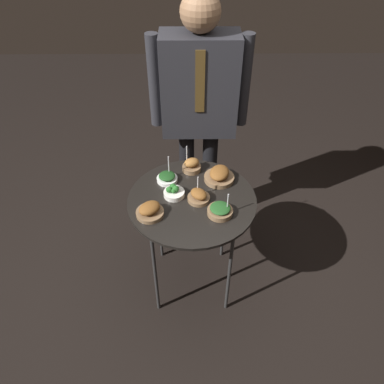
{
  "coord_description": "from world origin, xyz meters",
  "views": [
    {
      "loc": [
        -0.01,
        -1.52,
        2.15
      ],
      "look_at": [
        0.0,
        0.0,
        0.8
      ],
      "focal_mm": 35.0,
      "sensor_mm": 36.0,
      "label": 1
    }
  ],
  "objects_px": {
    "bowl_broccoli_mid_right": "(174,192)",
    "bowl_spinach_back_left": "(220,210)",
    "bowl_roast_front_right": "(191,165)",
    "bowl_roast_near_rim": "(219,175)",
    "waiter_figure": "(199,98)",
    "bowl_roast_front_left": "(150,210)",
    "serving_cart": "(192,205)",
    "bowl_roast_center": "(199,196)",
    "bowl_spinach_back_right": "(167,178)"
  },
  "relations": [
    {
      "from": "bowl_broccoli_mid_right",
      "to": "bowl_spinach_back_left",
      "type": "bearing_deg",
      "value": -30.67
    },
    {
      "from": "bowl_roast_front_right",
      "to": "bowl_spinach_back_left",
      "type": "bearing_deg",
      "value": -68.35
    },
    {
      "from": "bowl_roast_near_rim",
      "to": "waiter_figure",
      "type": "height_order",
      "value": "waiter_figure"
    },
    {
      "from": "bowl_roast_front_left",
      "to": "bowl_roast_near_rim",
      "type": "xyz_separation_m",
      "value": [
        0.38,
        0.28,
        0.0
      ]
    },
    {
      "from": "bowl_broccoli_mid_right",
      "to": "bowl_spinach_back_left",
      "type": "distance_m",
      "value": 0.29
    },
    {
      "from": "bowl_roast_front_left",
      "to": "waiter_figure",
      "type": "relative_size",
      "value": 0.09
    },
    {
      "from": "serving_cart",
      "to": "bowl_broccoli_mid_right",
      "type": "height_order",
      "value": "bowl_broccoli_mid_right"
    },
    {
      "from": "bowl_roast_near_rim",
      "to": "bowl_roast_center",
      "type": "bearing_deg",
      "value": -125.59
    },
    {
      "from": "bowl_roast_near_rim",
      "to": "bowl_roast_front_right",
      "type": "relative_size",
      "value": 1.08
    },
    {
      "from": "bowl_roast_center",
      "to": "bowl_spinach_back_left",
      "type": "height_order",
      "value": "bowl_spinach_back_left"
    },
    {
      "from": "bowl_spinach_back_left",
      "to": "bowl_roast_front_left",
      "type": "bearing_deg",
      "value": -179.48
    },
    {
      "from": "bowl_spinach_back_left",
      "to": "bowl_roast_front_right",
      "type": "relative_size",
      "value": 0.84
    },
    {
      "from": "bowl_spinach_back_right",
      "to": "waiter_figure",
      "type": "xyz_separation_m",
      "value": [
        0.19,
        0.44,
        0.28
      ]
    },
    {
      "from": "serving_cart",
      "to": "waiter_figure",
      "type": "height_order",
      "value": "waiter_figure"
    },
    {
      "from": "bowl_roast_center",
      "to": "bowl_spinach_back_right",
      "type": "relative_size",
      "value": 0.89
    },
    {
      "from": "bowl_roast_near_rim",
      "to": "waiter_figure",
      "type": "bearing_deg",
      "value": 104.33
    },
    {
      "from": "serving_cart",
      "to": "bowl_spinach_back_right",
      "type": "relative_size",
      "value": 4.97
    },
    {
      "from": "bowl_roast_front_right",
      "to": "waiter_figure",
      "type": "xyz_separation_m",
      "value": [
        0.05,
        0.34,
        0.27
      ]
    },
    {
      "from": "bowl_roast_near_rim",
      "to": "bowl_spinach_back_left",
      "type": "relative_size",
      "value": 1.29
    },
    {
      "from": "bowl_broccoli_mid_right",
      "to": "bowl_roast_front_right",
      "type": "height_order",
      "value": "bowl_roast_front_right"
    },
    {
      "from": "bowl_roast_front_left",
      "to": "serving_cart",
      "type": "bearing_deg",
      "value": 28.66
    },
    {
      "from": "bowl_roast_center",
      "to": "bowl_roast_near_rim",
      "type": "bearing_deg",
      "value": 54.41
    },
    {
      "from": "bowl_broccoli_mid_right",
      "to": "serving_cart",
      "type": "bearing_deg",
      "value": -15.92
    },
    {
      "from": "bowl_roast_center",
      "to": "waiter_figure",
      "type": "height_order",
      "value": "waiter_figure"
    },
    {
      "from": "serving_cart",
      "to": "bowl_roast_front_left",
      "type": "xyz_separation_m",
      "value": [
        -0.22,
        -0.12,
        0.08
      ]
    },
    {
      "from": "waiter_figure",
      "to": "bowl_roast_front_left",
      "type": "bearing_deg",
      "value": -110.84
    },
    {
      "from": "serving_cart",
      "to": "bowl_roast_near_rim",
      "type": "relative_size",
      "value": 4.28
    },
    {
      "from": "bowl_roast_near_rim",
      "to": "bowl_broccoli_mid_right",
      "type": "bearing_deg",
      "value": -152.83
    },
    {
      "from": "bowl_roast_front_left",
      "to": "bowl_spinach_back_right",
      "type": "distance_m",
      "value": 0.29
    },
    {
      "from": "bowl_roast_center",
      "to": "bowl_broccoli_mid_right",
      "type": "xyz_separation_m",
      "value": [
        -0.14,
        0.04,
        -0.0
      ]
    },
    {
      "from": "bowl_broccoli_mid_right",
      "to": "bowl_roast_front_right",
      "type": "distance_m",
      "value": 0.25
    },
    {
      "from": "bowl_roast_center",
      "to": "bowl_spinach_back_left",
      "type": "distance_m",
      "value": 0.15
    },
    {
      "from": "bowl_broccoli_mid_right",
      "to": "bowl_roast_front_left",
      "type": "distance_m",
      "value": 0.19
    },
    {
      "from": "bowl_spinach_back_right",
      "to": "waiter_figure",
      "type": "height_order",
      "value": "waiter_figure"
    },
    {
      "from": "serving_cart",
      "to": "bowl_roast_center",
      "type": "relative_size",
      "value": 5.57
    },
    {
      "from": "bowl_broccoli_mid_right",
      "to": "bowl_spinach_back_right",
      "type": "xyz_separation_m",
      "value": [
        -0.04,
        0.13,
        -0.0
      ]
    },
    {
      "from": "bowl_broccoli_mid_right",
      "to": "bowl_roast_front_left",
      "type": "relative_size",
      "value": 0.78
    },
    {
      "from": "bowl_roast_center",
      "to": "bowl_roast_front_right",
      "type": "xyz_separation_m",
      "value": [
        -0.04,
        0.27,
        0.01
      ]
    },
    {
      "from": "bowl_roast_center",
      "to": "bowl_roast_front_left",
      "type": "relative_size",
      "value": 0.89
    },
    {
      "from": "serving_cart",
      "to": "bowl_spinach_back_right",
      "type": "height_order",
      "value": "bowl_spinach_back_right"
    },
    {
      "from": "bowl_spinach_back_left",
      "to": "bowl_spinach_back_right",
      "type": "relative_size",
      "value": 0.9
    },
    {
      "from": "bowl_spinach_back_right",
      "to": "bowl_roast_center",
      "type": "bearing_deg",
      "value": -42.79
    },
    {
      "from": "bowl_roast_front_left",
      "to": "bowl_spinach_back_left",
      "type": "height_order",
      "value": "bowl_spinach_back_left"
    },
    {
      "from": "bowl_spinach_back_right",
      "to": "bowl_spinach_back_left",
      "type": "bearing_deg",
      "value": -43.54
    },
    {
      "from": "bowl_spinach_back_right",
      "to": "waiter_figure",
      "type": "relative_size",
      "value": 0.09
    },
    {
      "from": "bowl_spinach_back_right",
      "to": "bowl_roast_front_right",
      "type": "xyz_separation_m",
      "value": [
        0.14,
        0.1,
        0.01
      ]
    },
    {
      "from": "bowl_roast_near_rim",
      "to": "bowl_spinach_back_right",
      "type": "relative_size",
      "value": 1.16
    },
    {
      "from": "serving_cart",
      "to": "bowl_roast_center",
      "type": "bearing_deg",
      "value": -13.99
    },
    {
      "from": "bowl_roast_center",
      "to": "waiter_figure",
      "type": "relative_size",
      "value": 0.08
    },
    {
      "from": "bowl_roast_front_left",
      "to": "bowl_roast_near_rim",
      "type": "distance_m",
      "value": 0.48
    }
  ]
}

